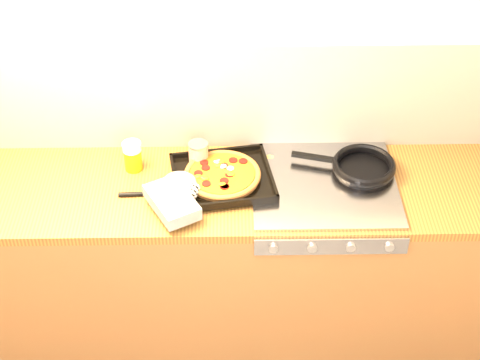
{
  "coord_description": "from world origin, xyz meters",
  "views": [
    {
      "loc": [
        0.06,
        -1.24,
        2.86
      ],
      "look_at": [
        0.1,
        1.08,
        0.95
      ],
      "focal_mm": 55.0,
      "sensor_mm": 36.0,
      "label": 1
    }
  ],
  "objects_px": {
    "tomato_can": "(198,155)",
    "juice_glass": "(133,156)",
    "pizza_on_tray": "(208,182)",
    "frying_pan": "(362,167)"
  },
  "relations": [
    {
      "from": "pizza_on_tray",
      "to": "frying_pan",
      "type": "relative_size",
      "value": 1.18
    },
    {
      "from": "pizza_on_tray",
      "to": "frying_pan",
      "type": "xyz_separation_m",
      "value": [
        0.65,
        0.1,
        -0.0
      ]
    },
    {
      "from": "frying_pan",
      "to": "juice_glass",
      "type": "height_order",
      "value": "juice_glass"
    },
    {
      "from": "pizza_on_tray",
      "to": "juice_glass",
      "type": "height_order",
      "value": "juice_glass"
    },
    {
      "from": "frying_pan",
      "to": "tomato_can",
      "type": "relative_size",
      "value": 3.89
    },
    {
      "from": "pizza_on_tray",
      "to": "tomato_can",
      "type": "bearing_deg",
      "value": 105.31
    },
    {
      "from": "pizza_on_tray",
      "to": "tomato_can",
      "type": "relative_size",
      "value": 4.59
    },
    {
      "from": "pizza_on_tray",
      "to": "tomato_can",
      "type": "distance_m",
      "value": 0.17
    },
    {
      "from": "pizza_on_tray",
      "to": "frying_pan",
      "type": "distance_m",
      "value": 0.65
    },
    {
      "from": "tomato_can",
      "to": "juice_glass",
      "type": "xyz_separation_m",
      "value": [
        -0.28,
        -0.01,
        0.01
      ]
    }
  ]
}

